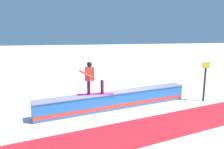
% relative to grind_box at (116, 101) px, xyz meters
% --- Properties ---
extents(ground_plane, '(120.00, 120.00, 0.00)m').
position_rel_grind_box_xyz_m(ground_plane, '(0.00, 0.00, -0.35)').
color(ground_plane, white).
extents(grind_box, '(7.24, 1.98, 0.77)m').
position_rel_grind_box_xyz_m(grind_box, '(0.00, 0.00, 0.00)').
color(grind_box, '#2A6DB9').
rests_on(grind_box, ground_plane).
extents(snowboarder, '(1.59, 0.47, 1.41)m').
position_rel_grind_box_xyz_m(snowboarder, '(1.16, 0.17, 1.18)').
color(snowboarder, '#BB248C').
rests_on(snowboarder, grind_box).
extents(safety_fence, '(12.59, 2.48, 0.91)m').
position_rel_grind_box_xyz_m(safety_fence, '(0.00, 3.48, 0.11)').
color(safety_fence, red).
rests_on(safety_fence, ground_plane).
extents(trail_marker, '(0.40, 0.10, 1.98)m').
position_rel_grind_box_xyz_m(trail_marker, '(-4.51, 0.13, 0.71)').
color(trail_marker, '#262628').
rests_on(trail_marker, ground_plane).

